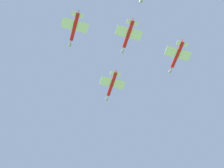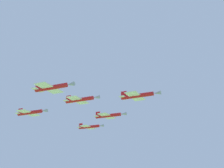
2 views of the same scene
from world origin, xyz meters
The scene contains 4 objects.
jet_lead centered at (7.13, -2.63, 123.66)m, with size 11.74×10.61×2.77m.
jet_port_inner centered at (4.81, 24.30, 123.79)m, with size 11.74×10.61×2.77m.
jet_starboard_inner centered at (-19.80, -4.95, 122.99)m, with size 11.74×10.61×2.77m.
jet_port_outer centered at (-8.96, 10.90, 125.11)m, with size 11.74×10.61×2.77m.
Camera 1 is at (-36.67, 62.73, 2.21)m, focal length 60.75 mm.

